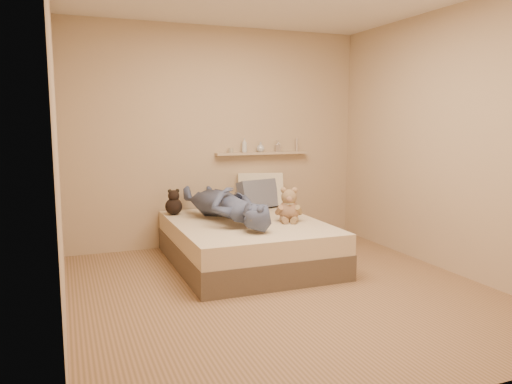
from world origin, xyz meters
name	(u,v)px	position (x,y,z in m)	size (l,w,h in m)	color
room	(284,144)	(0.00, 0.00, 1.30)	(3.80, 3.80, 3.80)	#986F4E
bed	(246,243)	(0.00, 0.93, 0.22)	(1.50, 1.90, 0.45)	brown
game_console	(256,216)	(-0.11, 0.37, 0.61)	(0.20, 0.14, 0.06)	silver
teddy_bear	(289,207)	(0.41, 0.77, 0.60)	(0.29, 0.30, 0.37)	#A17258
dark_plush	(174,204)	(-0.63, 1.58, 0.58)	(0.19, 0.19, 0.29)	black
pillow_cream	(260,190)	(0.49, 1.76, 0.65)	(0.55, 0.16, 0.40)	beige
pillow_grey	(258,195)	(0.40, 1.62, 0.62)	(0.50, 0.14, 0.34)	slate
person	(226,204)	(-0.19, 1.03, 0.64)	(0.56, 1.55, 0.37)	#434B69
wall_shelf	(263,153)	(0.55, 1.84, 1.10)	(1.20, 0.12, 0.03)	tan
shelf_bottles	(260,146)	(0.52, 1.84, 1.18)	(0.93, 0.14, 0.17)	#A7A28F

